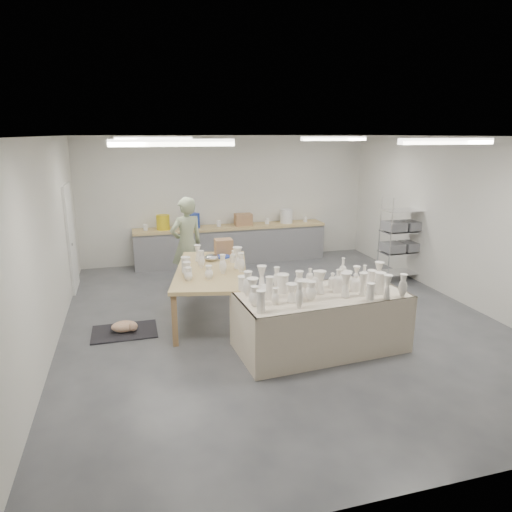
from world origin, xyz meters
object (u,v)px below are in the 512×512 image
object	(u,v)px
work_table	(213,268)
potter	(187,244)
drying_table	(320,319)
red_stool	(186,272)

from	to	relation	value
work_table	potter	distance (m)	1.49
drying_table	potter	bearing A→B (deg)	111.69
drying_table	red_stool	distance (m)	3.72
red_stool	potter	bearing A→B (deg)	-90.00
red_stool	drying_table	bearing A→B (deg)	-66.17
potter	red_stool	xyz separation A→B (m)	(0.00, 0.27, -0.65)
potter	drying_table	bearing A→B (deg)	95.73
drying_table	work_table	distance (m)	2.12
work_table	red_stool	distance (m)	1.84
potter	red_stool	bearing A→B (deg)	-109.90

